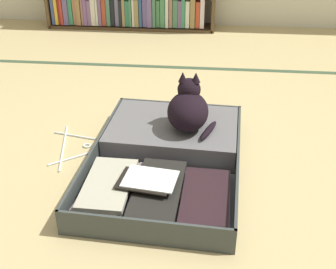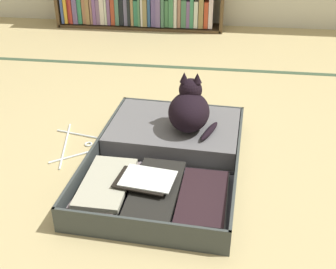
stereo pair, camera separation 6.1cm
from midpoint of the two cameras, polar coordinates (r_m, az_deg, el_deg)
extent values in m
plane|color=tan|center=(2.07, 1.69, -4.53)|extent=(10.00, 10.00, 0.00)
cube|color=#364C34|center=(3.21, 4.19, 8.63)|extent=(4.80, 0.05, 0.00)
cube|color=brown|center=(4.18, -3.20, 13.99)|extent=(1.49, 0.25, 0.02)
cube|color=#3C5394|center=(4.32, -12.83, 15.85)|extent=(0.02, 0.21, 0.25)
cube|color=gold|center=(4.32, -12.41, 15.80)|extent=(0.03, 0.21, 0.24)
cube|color=#AB3334|center=(4.31, -12.01, 16.19)|extent=(0.02, 0.21, 0.29)
cube|color=#B4372B|center=(4.29, -11.77, 15.96)|extent=(0.02, 0.21, 0.26)
cube|color=slate|center=(4.28, -11.29, 16.13)|extent=(0.04, 0.21, 0.28)
cube|color=#358A62|center=(4.28, -10.66, 15.86)|extent=(0.04, 0.21, 0.24)
cube|color=#A57253|center=(4.27, -10.16, 16.22)|extent=(0.03, 0.21, 0.29)
cube|color=#9E7D4D|center=(4.25, -9.69, 15.99)|extent=(0.04, 0.21, 0.26)
cube|color=#96705C|center=(4.24, -9.24, 16.16)|extent=(0.02, 0.21, 0.28)
cube|color=#7B5696|center=(4.23, -8.85, 15.92)|extent=(0.03, 0.21, 0.25)
cube|color=slate|center=(4.23, -8.37, 15.79)|extent=(0.03, 0.21, 0.22)
cube|color=silver|center=(4.22, -7.85, 15.88)|extent=(0.04, 0.21, 0.24)
cube|color=silver|center=(4.21, -7.39, 15.91)|extent=(0.02, 0.21, 0.24)
cube|color=slate|center=(4.20, -7.02, 15.98)|extent=(0.03, 0.21, 0.25)
cube|color=#AA432A|center=(4.19, -6.51, 16.13)|extent=(0.04, 0.21, 0.27)
cube|color=#4A7764|center=(4.19, -5.96, 16.01)|extent=(0.04, 0.21, 0.25)
cube|color=black|center=(4.19, -5.39, 15.93)|extent=(0.04, 0.21, 0.24)
cube|color=slate|center=(4.17, -4.85, 16.05)|extent=(0.03, 0.21, 0.26)
cube|color=black|center=(4.16, -4.43, 15.83)|extent=(0.03, 0.21, 0.23)
cube|color=#9A7E52|center=(4.15, -4.03, 16.07)|extent=(0.02, 0.21, 0.27)
cube|color=#337E5D|center=(4.16, -3.53, 15.80)|extent=(0.04, 0.21, 0.22)
cube|color=#4A845A|center=(4.14, -3.14, 15.84)|extent=(0.02, 0.21, 0.24)
cube|color=silver|center=(4.14, -2.79, 15.83)|extent=(0.02, 0.21, 0.24)
cube|color=#938352|center=(4.13, -2.37, 15.82)|extent=(0.04, 0.21, 0.24)
cube|color=#2C5385|center=(4.12, -1.85, 15.95)|extent=(0.02, 0.21, 0.26)
cube|color=slate|center=(4.12, -1.28, 16.07)|extent=(0.04, 0.21, 0.27)
cube|color=slate|center=(4.11, -0.68, 16.05)|extent=(0.04, 0.21, 0.28)
cube|color=#47775B|center=(4.10, -0.11, 15.87)|extent=(0.03, 0.21, 0.25)
cube|color=#437C4F|center=(4.11, 0.40, 15.77)|extent=(0.03, 0.21, 0.23)
cube|color=#448857|center=(4.10, 0.99, 15.81)|extent=(0.04, 0.21, 0.25)
cube|color=silver|center=(4.09, 1.55, 16.02)|extent=(0.03, 0.21, 0.28)
cube|color=#A0755F|center=(4.09, 2.04, 15.99)|extent=(0.03, 0.21, 0.28)
cube|color=#457A57|center=(4.09, 2.62, 15.72)|extent=(0.04, 0.21, 0.24)
cube|color=slate|center=(4.09, 3.19, 15.64)|extent=(0.03, 0.21, 0.24)
cube|color=#3C8A60|center=(4.09, 3.65, 15.74)|extent=(0.03, 0.21, 0.25)
cube|color=silver|center=(4.09, 4.20, 15.60)|extent=(0.04, 0.21, 0.23)
cube|color=#967F4B|center=(4.08, 4.85, 15.73)|extent=(0.04, 0.21, 0.26)
cube|color=#BB4327|center=(4.09, 5.50, 15.52)|extent=(0.04, 0.21, 0.23)
cube|color=silver|center=(4.08, 6.10, 15.68)|extent=(0.04, 0.21, 0.26)
cube|color=#373E3C|center=(1.87, -0.94, -8.75)|extent=(0.70, 0.53, 0.01)
cube|color=#373E3C|center=(1.65, -2.71, -12.51)|extent=(0.67, 0.05, 0.12)
cube|color=#373E3C|center=(1.92, -10.74, -6.20)|extent=(0.04, 0.50, 0.12)
cube|color=#373E3C|center=(1.81, 9.48, -8.60)|extent=(0.04, 0.50, 0.12)
cube|color=#4A4A55|center=(1.86, -0.94, -8.51)|extent=(0.68, 0.51, 0.01)
cube|color=#373E3C|center=(2.27, 1.61, -0.98)|extent=(0.70, 0.53, 0.01)
cube|color=#373E3C|center=(2.45, 2.57, 2.94)|extent=(0.67, 0.05, 0.12)
cube|color=#373E3C|center=(2.31, -6.50, 0.94)|extent=(0.04, 0.50, 0.12)
cube|color=#373E3C|center=(2.22, 10.09, -0.66)|extent=(0.04, 0.50, 0.12)
cube|color=#4A4A55|center=(2.26, 1.62, -0.77)|extent=(0.68, 0.51, 0.01)
cylinder|color=black|center=(2.05, 0.47, -4.22)|extent=(0.65, 0.05, 0.02)
cube|color=slate|center=(1.91, -7.31, -7.22)|extent=(0.20, 0.37, 0.02)
cube|color=slate|center=(1.88, -7.40, -7.13)|extent=(0.21, 0.40, 0.02)
cube|color=slate|center=(1.88, -7.12, -6.58)|extent=(0.23, 0.39, 0.02)
cube|color=#AAA993|center=(1.86, -7.13, -6.23)|extent=(0.20, 0.36, 0.02)
cube|color=#76675B|center=(1.85, -0.72, -8.12)|extent=(0.23, 0.37, 0.02)
cube|color=gray|center=(1.85, -1.13, -7.57)|extent=(0.20, 0.42, 0.01)
cube|color=black|center=(1.83, -0.72, -7.23)|extent=(0.22, 0.44, 0.02)
cube|color=#182E23|center=(1.84, 5.61, -8.85)|extent=(0.21, 0.39, 0.01)
cube|color=slate|center=(1.83, 5.66, -8.36)|extent=(0.20, 0.38, 0.02)
cube|color=black|center=(1.81, 5.52, -8.04)|extent=(0.21, 0.38, 0.01)
cube|color=white|center=(1.83, -1.66, -5.75)|extent=(0.24, 0.19, 0.01)
cube|color=black|center=(1.83, -2.35, -6.02)|extent=(0.24, 0.19, 0.01)
cube|color=#5E5D5F|center=(2.24, 1.63, 0.29)|extent=(0.67, 0.50, 0.10)
torus|color=white|center=(2.24, 0.68, 1.78)|extent=(0.10, 0.10, 0.01)
cylinder|color=black|center=(2.47, -1.73, 3.19)|extent=(0.02, 0.02, 0.10)
cylinder|color=black|center=(2.42, 6.86, 2.41)|extent=(0.02, 0.02, 0.10)
cube|color=#328638|center=(1.64, -3.44, -11.47)|extent=(0.04, 0.00, 0.02)
cube|color=#ED3631|center=(1.68, -2.24, -13.07)|extent=(0.04, 0.00, 0.02)
cube|color=#318B49|center=(1.68, -5.64, -11.79)|extent=(0.03, 0.00, 0.02)
ellipsoid|color=black|center=(2.13, 3.57, 2.95)|extent=(0.20, 0.26, 0.18)
ellipsoid|color=black|center=(2.21, 3.69, 2.84)|extent=(0.14, 0.09, 0.10)
sphere|color=black|center=(2.14, 3.78, 5.82)|extent=(0.11, 0.11, 0.11)
cone|color=black|center=(2.10, 4.69, 7.38)|extent=(0.04, 0.04, 0.05)
cone|color=black|center=(2.11, 2.97, 7.48)|extent=(0.04, 0.04, 0.05)
sphere|color=gold|center=(2.18, 4.43, 6.45)|extent=(0.02, 0.02, 0.02)
sphere|color=gold|center=(2.18, 3.34, 6.52)|extent=(0.02, 0.02, 0.02)
ellipsoid|color=black|center=(2.12, 6.24, 0.45)|extent=(0.10, 0.19, 0.03)
cylinder|color=silver|center=(2.29, -12.53, -1.36)|extent=(0.10, 0.43, 0.01)
cylinder|color=silver|center=(2.38, -11.07, 0.05)|extent=(0.24, 0.06, 0.01)
cylinder|color=silver|center=(2.20, -11.57, -2.81)|extent=(0.20, 0.15, 0.01)
torus|color=silver|center=(2.28, -9.59, -1.25)|extent=(0.05, 0.05, 0.01)
camera|label=1|loc=(0.03, -89.13, 0.50)|focal=46.75mm
camera|label=2|loc=(0.03, 90.87, -0.50)|focal=46.75mm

